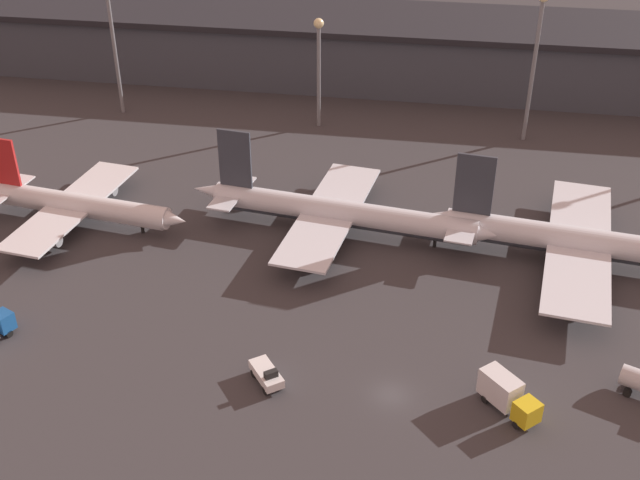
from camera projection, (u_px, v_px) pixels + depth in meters
name	position (u px, v px, depth m)	size (l,w,h in m)	color
ground	(391.00, 395.00, 87.90)	(600.00, 600.00, 0.00)	#383538
terminal_building	(436.00, 51.00, 165.78)	(202.98, 26.25, 13.37)	#3D424C
airplane_0	(77.00, 205.00, 118.21)	(34.84, 28.60, 12.07)	silver
airplane_1	(339.00, 213.00, 115.63)	(46.03, 31.39, 14.02)	silver
airplane_2	(590.00, 243.00, 108.18)	(47.66, 36.31, 14.26)	silver
service_vehicle_0	(267.00, 374.00, 88.93)	(4.79, 5.33, 2.58)	white
service_vehicle_2	(507.00, 394.00, 84.90)	(6.77, 6.98, 3.86)	gold
lamp_post_0	(111.00, 26.00, 146.66)	(1.80, 1.80, 26.85)	slate
lamp_post_1	(319.00, 57.00, 143.15)	(1.80, 1.80, 20.16)	slate
lamp_post_2	(536.00, 49.00, 135.98)	(1.80, 1.80, 26.45)	slate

